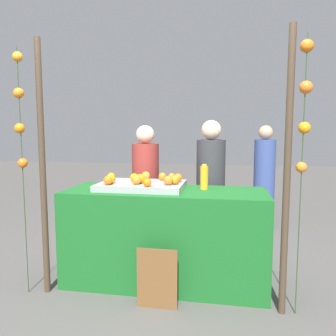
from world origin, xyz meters
TOP-DOWN VIEW (x-y plane):
  - ground_plane at (0.00, 0.00)m, footprint 24.00×24.00m
  - stall_counter at (0.00, 0.00)m, footprint 1.95×0.72m
  - orange_tray at (-0.25, 0.04)m, footprint 0.84×0.58m
  - orange_0 at (0.10, -0.01)m, footprint 0.08×0.08m
  - orange_1 at (-0.26, 0.26)m, footprint 0.09×0.09m
  - orange_2 at (-0.27, -0.07)m, footprint 0.09×0.09m
  - orange_3 at (-0.53, -0.15)m, footprint 0.09×0.09m
  - orange_4 at (-0.13, -0.19)m, footprint 0.08×0.08m
  - orange_5 at (0.10, 0.14)m, footprint 0.09×0.09m
  - orange_6 at (-0.25, 0.00)m, footprint 0.09×0.09m
  - orange_7 at (-0.33, 0.07)m, footprint 0.09×0.09m
  - orange_8 at (0.03, 0.22)m, footprint 0.08×0.08m
  - orange_9 at (-0.08, 0.24)m, footprint 0.08×0.08m
  - orange_10 at (0.04, -0.06)m, footprint 0.09×0.09m
  - orange_11 at (-0.53, -0.06)m, footprint 0.09×0.09m
  - orange_12 at (-0.59, 0.11)m, footprint 0.08×0.08m
  - juice_bottle at (0.37, 0.11)m, footprint 0.08×0.08m
  - chalkboard_sign at (0.02, -0.50)m, footprint 0.35×0.03m
  - vendor_left at (-0.35, 0.61)m, footprint 0.32×0.32m
  - vendor_right at (0.41, 0.63)m, footprint 0.33×0.33m
  - crowd_person_0 at (1.17, 2.08)m, footprint 0.32×0.32m
  - crowd_person_1 at (0.34, 2.14)m, footprint 0.32×0.32m
  - canopy_post_left at (-1.06, -0.40)m, footprint 0.06×0.06m
  - canopy_post_right at (1.06, -0.40)m, footprint 0.06×0.06m
  - garland_strand_left at (-1.22, -0.45)m, footprint 0.10×0.10m
  - garland_strand_right at (1.17, -0.39)m, footprint 0.11×0.11m

SIDE VIEW (x-z plane):
  - ground_plane at x=0.00m, z-range 0.00..0.00m
  - chalkboard_sign at x=0.02m, z-range -0.01..0.52m
  - stall_counter at x=0.00m, z-range 0.00..0.93m
  - vendor_left at x=-0.35m, z-range -0.05..1.52m
  - crowd_person_0 at x=1.17m, z-range -0.05..1.54m
  - crowd_person_1 at x=0.34m, z-range -0.06..1.54m
  - vendor_right at x=0.41m, z-range -0.06..1.57m
  - orange_tray at x=-0.25m, z-range 0.93..0.99m
  - orange_4 at x=-0.13m, z-range 0.99..1.07m
  - orange_8 at x=0.03m, z-range 0.99..1.07m
  - orange_9 at x=-0.08m, z-range 0.99..1.07m
  - orange_12 at x=-0.59m, z-range 0.99..1.07m
  - orange_0 at x=0.10m, z-range 0.99..1.08m
  - orange_1 at x=-0.26m, z-range 0.99..1.08m
  - orange_5 at x=0.10m, z-range 0.99..1.08m
  - orange_3 at x=-0.53m, z-range 0.99..1.08m
  - orange_10 at x=0.04m, z-range 0.99..1.08m
  - orange_7 at x=-0.33m, z-range 0.99..1.08m
  - orange_2 at x=-0.27m, z-range 0.99..1.08m
  - orange_11 at x=-0.53m, z-range 0.99..1.08m
  - orange_6 at x=-0.25m, z-range 0.99..1.08m
  - juice_bottle at x=0.37m, z-range 0.92..1.17m
  - canopy_post_left at x=-1.06m, z-range 0.00..2.31m
  - canopy_post_right at x=1.06m, z-range 0.00..2.31m
  - garland_strand_left at x=-1.22m, z-range 0.54..2.79m
  - garland_strand_right at x=1.17m, z-range 0.59..2.83m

